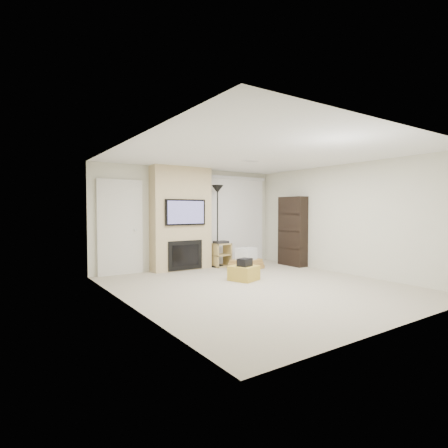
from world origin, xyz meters
TOP-DOWN VIEW (x-y plane):
  - floor at (0.00, 0.00)m, footprint 5.00×5.50m
  - ceiling at (0.00, 0.00)m, footprint 5.00×5.50m
  - wall_back at (0.00, 2.75)m, footprint 5.00×0.00m
  - wall_front at (0.00, -2.75)m, footprint 5.00×0.00m
  - wall_left at (-2.50, 0.00)m, footprint 0.00×5.50m
  - wall_right at (2.50, 0.00)m, footprint 0.00×5.50m
  - hvac_vent at (0.40, 0.80)m, footprint 0.35×0.18m
  - ottoman at (0.11, 0.63)m, footprint 0.64×0.64m
  - black_bag at (0.09, 0.58)m, footprint 0.34×0.30m
  - fireplace_wall at (-0.35, 2.54)m, footprint 1.50×0.47m
  - entry_door at (-1.80, 2.71)m, footprint 1.02×0.11m
  - vertical_blinds at (1.40, 2.70)m, footprint 1.98×0.10m
  - floor_lamp at (0.58, 2.36)m, footprint 0.31×0.31m
  - av_stand at (0.69, 2.36)m, footprint 0.45×0.38m
  - box_stack at (0.98, 1.68)m, footprint 0.93×0.81m
  - bookshelf at (2.34, 1.45)m, footprint 0.30×0.80m

SIDE VIEW (x-z plane):
  - floor at x=0.00m, z-range 0.00..0.00m
  - ottoman at x=0.11m, z-range 0.00..0.30m
  - box_stack at x=0.98m, z-range -0.06..0.46m
  - av_stand at x=0.69m, z-range 0.02..0.68m
  - black_bag at x=0.09m, z-range 0.30..0.46m
  - bookshelf at x=2.34m, z-range 0.00..1.80m
  - entry_door at x=-1.80m, z-range -0.02..2.12m
  - fireplace_wall at x=-0.35m, z-range -0.01..2.49m
  - wall_back at x=0.00m, z-range 0.00..2.50m
  - wall_front at x=0.00m, z-range 0.00..2.50m
  - wall_left at x=-2.50m, z-range 0.00..2.50m
  - wall_right at x=2.50m, z-range 0.00..2.50m
  - vertical_blinds at x=1.40m, z-range 0.09..2.46m
  - floor_lamp at x=0.58m, z-range 0.60..2.68m
  - hvac_vent at x=0.40m, z-range 2.49..2.50m
  - ceiling at x=0.00m, z-range 2.50..2.50m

